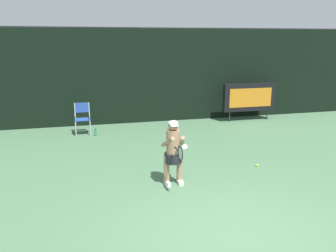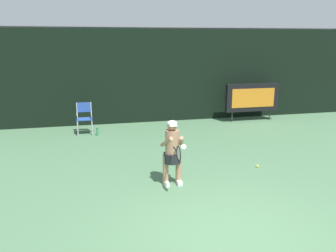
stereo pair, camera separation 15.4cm
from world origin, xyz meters
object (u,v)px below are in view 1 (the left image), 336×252
(water_bottle, at_px, (96,132))
(tennis_racket, at_px, (180,153))
(tennis_player, at_px, (173,150))
(tennis_ball_loose, at_px, (257,165))
(umpire_chair, at_px, (82,117))
(scoreboard, at_px, (249,97))

(water_bottle, xyz_separation_m, tennis_racket, (1.51, -5.16, 0.83))
(tennis_player, distance_m, tennis_ball_loose, 2.56)
(umpire_chair, bearing_deg, water_bottle, -41.05)
(scoreboard, relative_size, umpire_chair, 2.04)
(tennis_player, bearing_deg, water_bottle, 108.83)
(tennis_racket, distance_m, tennis_ball_loose, 2.83)
(scoreboard, bearing_deg, tennis_player, -130.58)
(scoreboard, distance_m, tennis_player, 7.04)
(umpire_chair, xyz_separation_m, water_bottle, (0.40, -0.35, -0.50))
(tennis_racket, relative_size, tennis_ball_loose, 8.85)
(scoreboard, xyz_separation_m, tennis_player, (-4.58, -5.35, -0.14))
(water_bottle, xyz_separation_m, tennis_ball_loose, (3.92, -3.99, -0.09))
(water_bottle, distance_m, tennis_ball_loose, 5.60)
(umpire_chair, xyz_separation_m, tennis_ball_loose, (4.32, -4.35, -0.58))
(umpire_chair, bearing_deg, scoreboard, 4.28)
(umpire_chair, bearing_deg, tennis_ball_loose, -45.14)
(water_bottle, bearing_deg, umpire_chair, 138.95)
(scoreboard, xyz_separation_m, water_bottle, (-6.12, -0.84, -0.82))
(scoreboard, relative_size, water_bottle, 8.30)
(water_bottle, height_order, tennis_ball_loose, water_bottle)
(scoreboard, xyz_separation_m, tennis_ball_loose, (-2.20, -4.83, -0.91))
(scoreboard, relative_size, tennis_player, 1.48)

